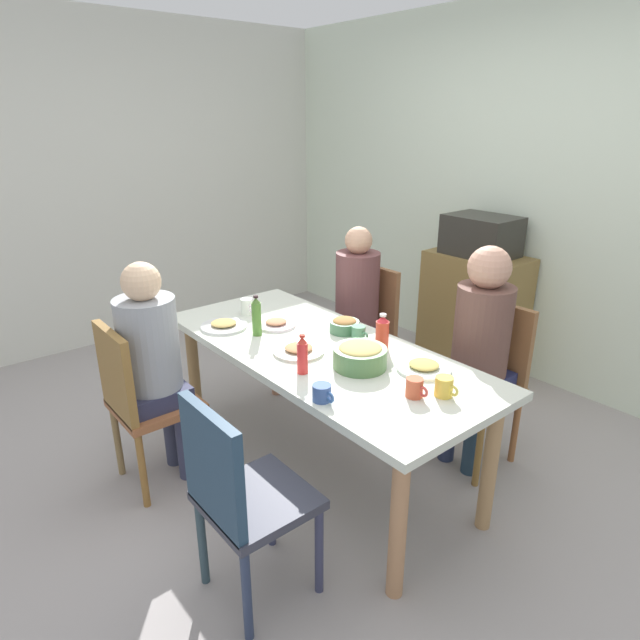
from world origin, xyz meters
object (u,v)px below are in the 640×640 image
chair_0 (239,493)px  dining_table (320,362)px  plate_2 (277,323)px  cup_0 (444,387)px  cup_1 (247,307)px  cup_2 (359,333)px  chair_2 (140,397)px  side_cabinet (473,313)px  chair_1 (365,325)px  microwave (481,236)px  cup_4 (365,348)px  cup_5 (415,388)px  bottle_1 (302,355)px  plate_3 (299,350)px  person_1 (356,301)px  person_2 (152,356)px  bottle_0 (257,317)px  plate_1 (224,325)px  person_3 (480,339)px  cup_3 (322,393)px  bowl_0 (344,325)px  plate_0 (424,367)px  bottle_2 (382,333)px  chair_3 (485,374)px  bowl_1 (360,356)px

chair_0 → dining_table: bearing=121.2°
plate_2 → cup_0: 1.12m
cup_1 → cup_2: size_ratio=0.98×
chair_0 → cup_0: bearing=73.8°
chair_2 → cup_1: size_ratio=8.44×
side_cabinet → chair_1: bearing=-104.3°
chair_0 → chair_1: bearing=121.2°
side_cabinet → microwave: (0.00, 0.00, 0.59)m
cup_4 → cup_5: bearing=-17.4°
cup_5 → chair_2: bearing=-145.8°
bottle_1 → microwave: bearing=102.3°
plate_3 → cup_5: 0.68m
cup_4 → microwave: bearing=106.2°
chair_0 → person_1: 1.77m
person_2 → plate_3: (0.46, 0.57, 0.03)m
chair_0 → bottle_0: size_ratio=4.02×
cup_1 → plate_1: bearing=-66.3°
dining_table → person_3: person_3 is taller
dining_table → side_cabinet: size_ratio=2.11×
plate_2 → cup_5: size_ratio=2.01×
chair_1 → person_3: bearing=-5.4°
chair_0 → cup_3: (-0.05, 0.44, 0.25)m
bowl_0 → plate_3: bearing=-80.4°
person_3 → cup_2: (-0.42, -0.48, 0.03)m
plate_3 → cup_3: (0.45, -0.22, 0.02)m
person_2 → cup_5: bearing=30.9°
plate_1 → cup_5: size_ratio=2.37×
person_1 → plate_0: 1.10m
chair_0 → cup_4: size_ratio=7.93×
chair_1 → plate_2: chair_1 is taller
person_3 → cup_5: 0.74m
bottle_2 → chair_2: bearing=-124.2°
cup_2 → cup_1: bearing=-161.1°
cup_4 → side_cabinet: side_cabinet is taller
plate_2 → cup_3: 0.89m
cup_4 → person_2: bearing=-130.2°
chair_1 → plate_2: (0.09, -0.78, 0.23)m
chair_3 → bowl_1: 0.85m
cup_0 → microwave: microwave is taller
chair_3 → bowl_0: (-0.56, -0.55, 0.26)m
person_2 → chair_0: bearing=-5.5°
cup_2 → bottle_1: bottle_1 is taller
chair_3 → bottle_2: size_ratio=4.75×
chair_1 → chair_3: (0.95, 0.00, 0.00)m
cup_2 → cup_4: cup_2 is taller
chair_0 → plate_3: bearing=126.7°
person_1 → plate_3: bearing=-60.8°
bottle_2 → bottle_0: bearing=-145.5°
dining_table → cup_4: size_ratio=16.77×
dining_table → plate_2: bearing=179.4°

